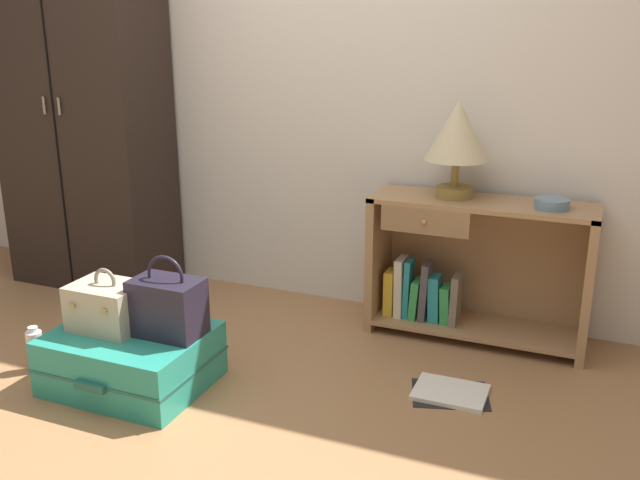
{
  "coord_description": "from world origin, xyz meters",
  "views": [
    {
      "loc": [
        1.41,
        -1.9,
        1.46
      ],
      "look_at": [
        0.29,
        0.79,
        0.55
      ],
      "focal_mm": 39.29,
      "sensor_mm": 36.0,
      "label": 1
    }
  ],
  "objects": [
    {
      "name": "ground_plane",
      "position": [
        0.0,
        0.0,
        0.0
      ],
      "size": [
        9.0,
        9.0,
        0.0
      ],
      "primitive_type": "plane",
      "color": "#9E7047"
    },
    {
      "name": "back_wall",
      "position": [
        0.0,
        1.5,
        1.3
      ],
      "size": [
        6.4,
        0.1,
        2.6
      ],
      "primitive_type": "cube",
      "color": "silver",
      "rests_on": "ground_plane"
    },
    {
      "name": "wardrobe",
      "position": [
        -1.3,
        1.2,
        1.04
      ],
      "size": [
        0.9,
        0.47,
        2.09
      ],
      "color": "black",
      "rests_on": "ground_plane"
    },
    {
      "name": "bookshelf",
      "position": [
        0.86,
        1.27,
        0.33
      ],
      "size": [
        1.02,
        0.35,
        0.68
      ],
      "color": "#A37A51",
      "rests_on": "ground_plane"
    },
    {
      "name": "table_lamp",
      "position": [
        0.77,
        1.27,
        0.97
      ],
      "size": [
        0.3,
        0.3,
        0.45
      ],
      "color": "olive",
      "rests_on": "bookshelf"
    },
    {
      "name": "bowl",
      "position": [
        1.21,
        1.23,
        0.7
      ],
      "size": [
        0.15,
        0.15,
        0.04
      ],
      "primitive_type": "cylinder",
      "color": "slate",
      "rests_on": "bookshelf"
    },
    {
      "name": "suitcase_large",
      "position": [
        -0.33,
        0.23,
        0.12
      ],
      "size": [
        0.63,
        0.53,
        0.24
      ],
      "color": "teal",
      "rests_on": "ground_plane"
    },
    {
      "name": "train_case",
      "position": [
        -0.43,
        0.24,
        0.34
      ],
      "size": [
        0.29,
        0.23,
        0.26
      ],
      "color": "#B7A88E",
      "rests_on": "suitcase_large"
    },
    {
      "name": "handbag",
      "position": [
        -0.17,
        0.28,
        0.36
      ],
      "size": [
        0.28,
        0.18,
        0.34
      ],
      "color": "#231E2D",
      "rests_on": "suitcase_large"
    },
    {
      "name": "bottle",
      "position": [
        -0.8,
        0.18,
        0.1
      ],
      "size": [
        0.07,
        0.07,
        0.21
      ],
      "color": "white",
      "rests_on": "ground_plane"
    },
    {
      "name": "open_book_on_floor",
      "position": [
        0.92,
        0.66,
        0.01
      ],
      "size": [
        0.36,
        0.32,
        0.02
      ],
      "color": "white",
      "rests_on": "ground_plane"
    }
  ]
}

